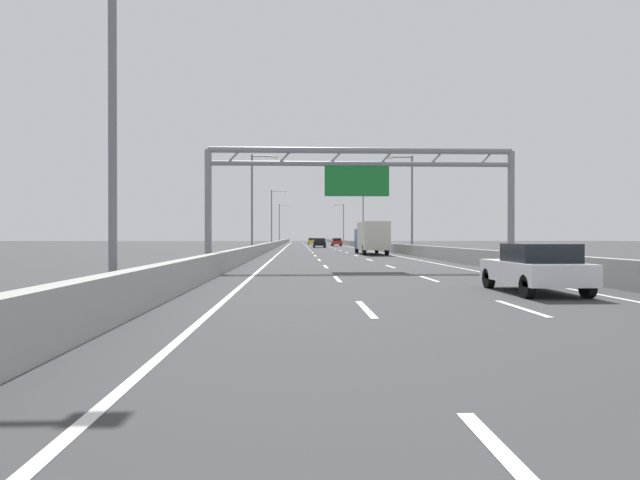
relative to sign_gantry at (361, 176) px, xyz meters
name	(u,v)px	position (x,y,z in m)	size (l,w,h in m)	color
ground_plane	(316,246)	(0.03, 71.01, -4.85)	(260.00, 260.00, 0.00)	#38383A
lane_dash_left_1	(366,309)	(-1.77, -16.49, -4.84)	(0.16, 3.00, 0.01)	white
lane_dash_left_2	(337,279)	(-1.77, -7.49, -4.84)	(0.16, 3.00, 0.01)	white
lane_dash_left_3	(326,267)	(-1.77, 1.51, -4.84)	(0.16, 3.00, 0.01)	white
lane_dash_left_4	(319,260)	(-1.77, 10.51, -4.84)	(0.16, 3.00, 0.01)	white
lane_dash_left_5	(315,256)	(-1.77, 19.51, -4.84)	(0.16, 3.00, 0.01)	white
lane_dash_left_6	(313,253)	(-1.77, 28.51, -4.84)	(0.16, 3.00, 0.01)	white
lane_dash_left_7	(310,251)	(-1.77, 37.51, -4.84)	(0.16, 3.00, 0.01)	white
lane_dash_left_8	(309,249)	(-1.77, 46.51, -4.84)	(0.16, 3.00, 0.01)	white
lane_dash_left_9	(308,248)	(-1.77, 55.51, -4.84)	(0.16, 3.00, 0.01)	white
lane_dash_left_10	(307,247)	(-1.77, 64.51, -4.84)	(0.16, 3.00, 0.01)	white
lane_dash_left_11	(306,246)	(-1.77, 73.51, -4.84)	(0.16, 3.00, 0.01)	white
lane_dash_left_12	(305,245)	(-1.77, 82.51, -4.84)	(0.16, 3.00, 0.01)	white
lane_dash_left_13	(305,245)	(-1.77, 91.51, -4.84)	(0.16, 3.00, 0.01)	white
lane_dash_left_14	(304,244)	(-1.77, 100.51, -4.84)	(0.16, 3.00, 0.01)	white
lane_dash_left_15	(304,244)	(-1.77, 109.51, -4.84)	(0.16, 3.00, 0.01)	white
lane_dash_left_16	(303,243)	(-1.77, 118.51, -4.84)	(0.16, 3.00, 0.01)	white
lane_dash_left_17	(303,243)	(-1.77, 127.51, -4.84)	(0.16, 3.00, 0.01)	white
lane_dash_right_1	(521,308)	(1.83, -16.49, -4.84)	(0.16, 3.00, 0.01)	white
lane_dash_right_2	(429,279)	(1.83, -7.49, -4.84)	(0.16, 3.00, 0.01)	white
lane_dash_right_3	(390,267)	(1.83, 1.51, -4.84)	(0.16, 3.00, 0.01)	white
lane_dash_right_4	(369,260)	(1.83, 10.51, -4.84)	(0.16, 3.00, 0.01)	white
lane_dash_right_5	(356,256)	(1.83, 19.51, -4.84)	(0.16, 3.00, 0.01)	white
lane_dash_right_6	(347,253)	(1.83, 28.51, -4.84)	(0.16, 3.00, 0.01)	white
lane_dash_right_7	(340,251)	(1.83, 37.51, -4.84)	(0.16, 3.00, 0.01)	white
lane_dash_right_8	(335,249)	(1.83, 46.51, -4.84)	(0.16, 3.00, 0.01)	white
lane_dash_right_9	(331,248)	(1.83, 55.51, -4.84)	(0.16, 3.00, 0.01)	white
lane_dash_right_10	(328,247)	(1.83, 64.51, -4.84)	(0.16, 3.00, 0.01)	white
lane_dash_right_11	(325,246)	(1.83, 73.51, -4.84)	(0.16, 3.00, 0.01)	white
lane_dash_right_12	(323,245)	(1.83, 82.51, -4.84)	(0.16, 3.00, 0.01)	white
lane_dash_right_13	(321,245)	(1.83, 91.51, -4.84)	(0.16, 3.00, 0.01)	white
lane_dash_right_14	(320,244)	(1.83, 100.51, -4.84)	(0.16, 3.00, 0.01)	white
lane_dash_right_15	(318,244)	(1.83, 109.51, -4.84)	(0.16, 3.00, 0.01)	white
lane_dash_right_16	(317,243)	(1.83, 118.51, -4.84)	(0.16, 3.00, 0.01)	white
lane_dash_right_17	(316,243)	(1.83, 127.51, -4.84)	(0.16, 3.00, 0.01)	white
edge_line_left	(286,247)	(-5.22, 59.01, -4.84)	(0.16, 176.00, 0.01)	white
edge_line_right	(352,247)	(5.28, 59.01, -4.84)	(0.16, 176.00, 0.01)	white
barrier_left	(280,243)	(-6.87, 81.01, -4.37)	(0.45, 220.00, 0.95)	#9E9E99
barrier_right	(349,243)	(6.93, 81.01, -4.37)	(0.45, 220.00, 0.95)	#9E9E99
sign_gantry	(361,176)	(0.00, 0.00, 0.00)	(16.37, 0.36, 6.36)	gray
streetlamp_left_near	(123,78)	(-7.44, -15.86, 0.55)	(2.58, 0.28, 9.50)	slate
streetlamp_left_mid	(254,198)	(-7.44, 24.07, 0.55)	(2.58, 0.28, 9.50)	slate
streetlamp_right_mid	(410,198)	(7.50, 24.07, 0.55)	(2.58, 0.28, 9.50)	slate
streetlamp_left_far	(273,215)	(-7.44, 64.01, 0.55)	(2.58, 0.28, 9.50)	slate
streetlamp_right_far	(362,215)	(7.50, 64.01, 0.55)	(2.58, 0.28, 9.50)	slate
streetlamp_left_distant	(280,221)	(-7.44, 103.94, 0.55)	(2.58, 0.28, 9.50)	slate
streetlamp_right_distant	(343,221)	(7.50, 103.94, 0.55)	(2.58, 0.28, 9.50)	slate
yellow_car	(312,241)	(-0.05, 97.06, -4.11)	(1.78, 4.28, 1.42)	yellow
red_car	(337,242)	(3.87, 72.94, -4.11)	(1.77, 4.69, 1.43)	red
black_car	(319,243)	(0.07, 57.23, -4.10)	(1.87, 4.18, 1.47)	black
white_car	(535,268)	(3.67, -13.04, -4.10)	(1.88, 4.11, 1.46)	silver
box_truck	(372,237)	(3.72, 23.50, -3.18)	(2.33, 8.73, 3.04)	#194799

